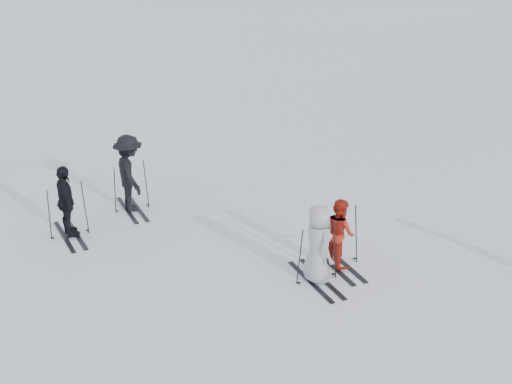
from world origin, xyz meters
TOP-DOWN VIEW (x-y plane):
  - ground at (0.00, 0.00)m, footprint 120.00×120.00m
  - skier_red at (0.39, -1.35)m, footprint 0.73×0.84m
  - skier_grey at (-0.42, -1.55)m, footprint 0.69×0.91m
  - skier_uphill_left at (-3.59, 3.45)m, footprint 0.57×1.05m
  - skier_uphill_far at (-1.75, 3.87)m, footprint 0.97×1.38m
  - skis_red at (0.39, -1.35)m, footprint 2.05×1.41m
  - skis_grey at (-0.42, -1.55)m, footprint 1.99×1.34m
  - skis_uphill_left at (-3.59, 3.45)m, footprint 1.95×1.24m
  - skis_uphill_far at (-1.75, 3.87)m, footprint 1.95×1.30m

SIDE VIEW (x-z plane):
  - ground at x=0.00m, z-range 0.00..0.00m
  - skis_uphill_far at x=-1.75m, z-range 0.00..1.31m
  - skis_grey at x=-0.42m, z-range 0.00..1.32m
  - skis_uphill_left at x=-3.59m, z-range 0.00..1.33m
  - skis_red at x=0.39m, z-range 0.00..1.36m
  - skier_red at x=0.39m, z-range 0.00..1.50m
  - skier_grey at x=-0.42m, z-range 0.00..1.66m
  - skier_uphill_left at x=-3.59m, z-range 0.00..1.71m
  - skier_uphill_far at x=-1.75m, z-range 0.00..1.95m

